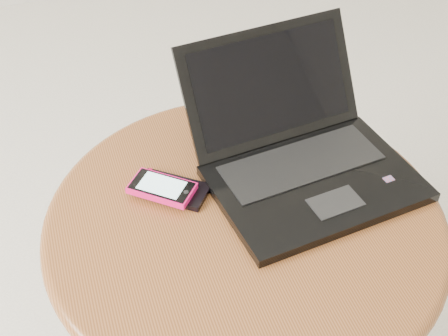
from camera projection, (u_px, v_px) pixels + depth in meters
name	position (u px, v px, depth m)	size (l,w,h in m)	color
table	(244.00, 258.00, 1.02)	(0.63, 0.63, 0.50)	#4C2D13
laptop	(302.00, 154.00, 1.00)	(0.35, 0.36, 0.19)	black
phone_black	(172.00, 189.00, 0.98)	(0.13, 0.12, 0.01)	black
phone_pink	(162.00, 188.00, 0.97)	(0.11, 0.11, 0.01)	#F91269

